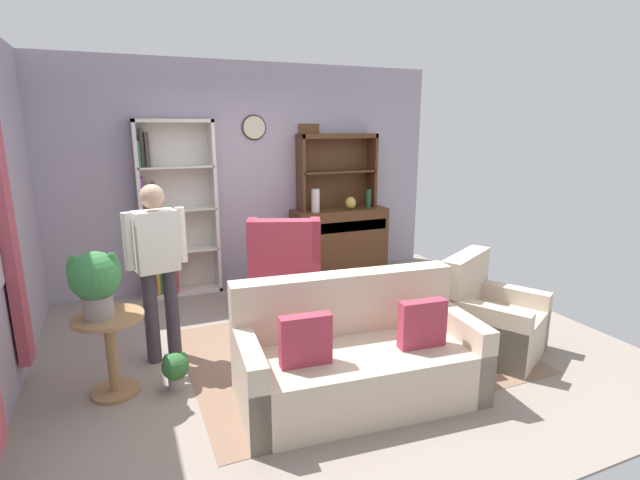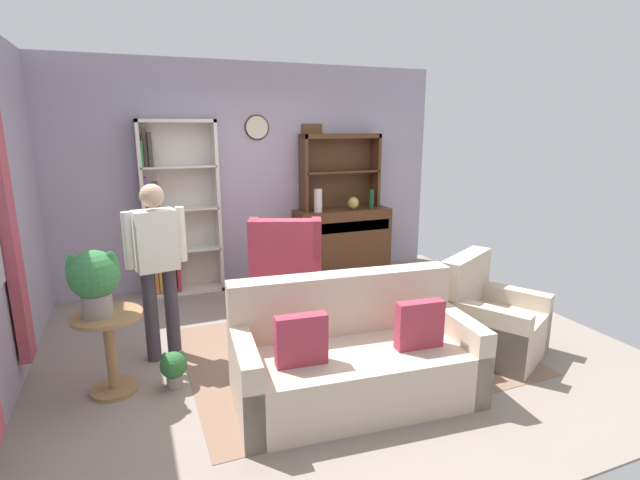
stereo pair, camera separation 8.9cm
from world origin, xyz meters
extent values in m
cube|color=gray|center=(0.00, 0.00, -0.01)|extent=(5.40, 4.60, 0.02)
cube|color=#A399AD|center=(0.00, 2.13, 1.40)|extent=(5.00, 0.06, 2.80)
cylinder|color=beige|center=(0.00, 2.08, 2.00)|extent=(0.28, 0.03, 0.28)
torus|color=#382314|center=(0.00, 2.08, 2.00)|extent=(0.31, 0.02, 0.31)
cube|color=brown|center=(0.74, 2.08, 1.87)|extent=(0.28, 0.03, 0.36)
cube|color=#B24756|center=(-2.44, 0.20, 1.35)|extent=(0.08, 0.24, 2.30)
cube|color=#846651|center=(0.20, -0.30, 0.00)|extent=(2.89, 2.14, 0.01)
cube|color=silver|center=(-1.43, 1.93, 1.05)|extent=(0.04, 0.30, 2.10)
cube|color=silver|center=(-0.57, 1.93, 1.05)|extent=(0.04, 0.30, 2.10)
cube|color=silver|center=(-1.00, 1.93, 2.08)|extent=(0.90, 0.30, 0.04)
cube|color=silver|center=(-1.00, 1.93, 0.02)|extent=(0.90, 0.30, 0.04)
cube|color=silver|center=(-1.00, 2.07, 1.05)|extent=(0.90, 0.01, 2.10)
cube|color=silver|center=(-1.00, 1.93, 0.55)|extent=(0.86, 0.30, 0.02)
cube|color=#3F3833|center=(-1.40, 1.91, 0.20)|extent=(0.03, 0.23, 0.29)
cube|color=#CC7233|center=(-1.36, 1.91, 0.26)|extent=(0.04, 0.21, 0.42)
cube|color=gold|center=(-1.31, 1.91, 0.20)|extent=(0.04, 0.17, 0.29)
cube|color=#337247|center=(-1.27, 1.91, 0.20)|extent=(0.02, 0.12, 0.29)
cube|color=#337247|center=(-1.23, 1.91, 0.22)|extent=(0.04, 0.16, 0.34)
cube|color=#CC7233|center=(-1.19, 1.91, 0.27)|extent=(0.03, 0.21, 0.44)
cube|color=#3F3833|center=(-1.15, 1.91, 0.27)|extent=(0.04, 0.13, 0.44)
cube|color=#B22D33|center=(-1.10, 1.91, 0.20)|extent=(0.04, 0.20, 0.31)
cube|color=silver|center=(-1.00, 1.93, 1.05)|extent=(0.86, 0.30, 0.02)
cube|color=#B22D33|center=(-1.39, 1.91, 0.73)|extent=(0.04, 0.13, 0.36)
cube|color=#CC7233|center=(-1.36, 1.91, 0.72)|extent=(0.02, 0.17, 0.32)
cube|color=#723F7F|center=(-1.32, 1.91, 0.76)|extent=(0.04, 0.17, 0.41)
cube|color=#337247|center=(-1.27, 1.91, 0.70)|extent=(0.03, 0.21, 0.28)
cube|color=silver|center=(-1.00, 1.93, 1.56)|extent=(0.86, 0.30, 0.02)
cube|color=#723F7F|center=(-1.39, 1.91, 1.25)|extent=(0.04, 0.15, 0.39)
cube|color=#B22D33|center=(-1.35, 1.91, 1.20)|extent=(0.03, 0.23, 0.29)
cube|color=gray|center=(-1.32, 1.91, 1.22)|extent=(0.03, 0.19, 0.32)
cube|color=#3F3833|center=(-1.28, 1.91, 1.22)|extent=(0.04, 0.11, 0.33)
cube|color=#337247|center=(-1.40, 1.91, 1.71)|extent=(0.03, 0.23, 0.30)
cube|color=#3F3833|center=(-1.36, 1.91, 1.78)|extent=(0.04, 0.15, 0.44)
cube|color=#3F3833|center=(-1.31, 1.91, 1.76)|extent=(0.04, 0.21, 0.39)
cube|color=gray|center=(-1.27, 1.91, 1.70)|extent=(0.02, 0.14, 0.28)
cube|color=#4C2D19|center=(1.10, 1.86, 0.51)|extent=(1.30, 0.45, 0.82)
cube|color=#4C2D19|center=(0.50, 1.69, 0.05)|extent=(0.06, 0.06, 0.10)
cube|color=#4C2D19|center=(1.70, 1.69, 0.05)|extent=(0.06, 0.06, 0.10)
cube|color=#4C2D19|center=(0.50, 2.04, 0.05)|extent=(0.06, 0.06, 0.10)
cube|color=#4C2D19|center=(1.70, 2.04, 0.05)|extent=(0.06, 0.06, 0.10)
cube|color=#3D2414|center=(1.10, 1.64, 0.71)|extent=(1.20, 0.01, 0.14)
cube|color=#4C2D19|center=(0.57, 1.94, 1.42)|extent=(0.04, 0.26, 1.00)
cube|color=#4C2D19|center=(1.63, 1.94, 1.42)|extent=(0.04, 0.26, 1.00)
cube|color=#4C2D19|center=(1.10, 1.94, 1.89)|extent=(1.10, 0.26, 0.06)
cube|color=#4C2D19|center=(1.10, 1.94, 1.42)|extent=(1.06, 0.26, 0.02)
cube|color=#4C2D19|center=(1.10, 2.06, 1.42)|extent=(1.10, 0.01, 1.00)
cylinder|color=beige|center=(0.71, 1.78, 1.07)|extent=(0.11, 0.11, 0.30)
ellipsoid|color=tan|center=(1.23, 1.79, 1.01)|extent=(0.15, 0.15, 0.17)
cylinder|color=#194223|center=(1.49, 1.77, 1.05)|extent=(0.07, 0.07, 0.26)
cube|color=beige|center=(-0.11, -1.03, 0.21)|extent=(1.87, 1.01, 0.42)
cube|color=beige|center=(-0.08, -0.71, 0.66)|extent=(1.81, 0.36, 0.48)
cube|color=beige|center=(-0.93, -0.95, 0.30)|extent=(0.22, 0.86, 0.60)
cube|color=beige|center=(0.72, -1.11, 0.30)|extent=(0.22, 0.86, 0.60)
cube|color=#A33347|center=(-0.57, -1.11, 0.60)|extent=(0.37, 0.13, 0.36)
cube|color=#A33347|center=(0.33, -1.19, 0.60)|extent=(0.37, 0.13, 0.36)
cube|color=white|center=(-0.08, -0.71, 0.90)|extent=(0.37, 0.21, 0.00)
cube|color=beige|center=(1.39, -0.83, 0.20)|extent=(1.03, 1.05, 0.40)
cube|color=beige|center=(1.24, -0.57, 0.64)|extent=(0.74, 0.52, 0.48)
cube|color=beige|center=(1.12, -0.98, 0.28)|extent=(0.50, 0.75, 0.55)
cube|color=beige|center=(1.65, -0.68, 0.28)|extent=(0.50, 0.75, 0.55)
cube|color=#A33347|center=(0.04, 1.08, 0.21)|extent=(1.01, 1.02, 0.42)
cube|color=#A33347|center=(-0.06, 0.80, 0.74)|extent=(0.80, 0.46, 0.63)
cube|color=#A33347|center=(0.27, 0.72, 0.83)|extent=(0.19, 0.30, 0.44)
cube|color=#A33347|center=(-0.37, 0.96, 0.83)|extent=(0.19, 0.30, 0.44)
cylinder|color=#997047|center=(-1.81, -0.22, 0.63)|extent=(0.52, 0.52, 0.03)
cylinder|color=#997047|center=(-1.81, -0.22, 0.31)|extent=(0.08, 0.08, 0.61)
cylinder|color=#997047|center=(-1.81, -0.22, 0.01)|extent=(0.36, 0.36, 0.03)
cylinder|color=gray|center=(-1.87, -0.23, 0.73)|extent=(0.21, 0.21, 0.17)
sphere|color=#387F42|center=(-1.87, -0.23, 0.96)|extent=(0.36, 0.36, 0.36)
ellipsoid|color=#387F42|center=(-1.99, -0.23, 1.01)|extent=(0.11, 0.06, 0.26)
ellipsoid|color=#387F42|center=(-1.74, -0.25, 1.01)|extent=(0.11, 0.06, 0.26)
ellipsoid|color=#387F42|center=(-1.99, -0.22, 1.01)|extent=(0.11, 0.06, 0.26)
cylinder|color=gray|center=(-1.37, -0.34, 0.05)|extent=(0.12, 0.12, 0.10)
sphere|color=#2D6B33|center=(-1.37, -0.34, 0.19)|extent=(0.21, 0.21, 0.21)
ellipsoid|color=#2D6B33|center=(-1.30, -0.31, 0.21)|extent=(0.06, 0.04, 0.15)
ellipsoid|color=#2D6B33|center=(-1.42, -0.29, 0.21)|extent=(0.06, 0.04, 0.15)
cylinder|color=#38333D|center=(-1.49, 0.20, 0.41)|extent=(0.14, 0.14, 0.82)
cylinder|color=#38333D|center=(-1.31, 0.23, 0.41)|extent=(0.14, 0.14, 0.82)
cube|color=silver|center=(-1.40, 0.21, 1.08)|extent=(0.37, 0.26, 0.52)
sphere|color=tan|center=(-1.40, 0.21, 1.46)|extent=(0.23, 0.23, 0.20)
cylinder|color=silver|center=(-1.61, 0.17, 1.11)|extent=(0.09, 0.09, 0.48)
cylinder|color=silver|center=(-1.18, 0.26, 1.11)|extent=(0.09, 0.09, 0.48)
cube|color=#4C2D19|center=(0.13, -0.09, 0.40)|extent=(0.80, 0.50, 0.03)
cube|color=#4C2D19|center=(-0.24, -0.31, 0.20)|extent=(0.05, 0.05, 0.39)
cube|color=#4C2D19|center=(0.50, -0.31, 0.20)|extent=(0.05, 0.05, 0.39)
cube|color=#4C2D19|center=(-0.24, 0.13, 0.20)|extent=(0.05, 0.05, 0.39)
cube|color=#4C2D19|center=(0.50, 0.13, 0.20)|extent=(0.05, 0.05, 0.39)
cube|color=#CC7233|center=(0.17, -0.07, 0.43)|extent=(0.19, 0.13, 0.03)
cube|color=#723F7F|center=(0.18, -0.06, 0.46)|extent=(0.16, 0.11, 0.03)
camera|label=1|loc=(-1.65, -3.90, 2.03)|focal=26.67mm
camera|label=2|loc=(-1.57, -3.93, 2.03)|focal=26.67mm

